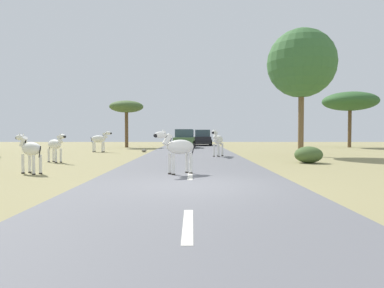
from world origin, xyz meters
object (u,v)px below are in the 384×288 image
at_px(tree_1, 303,63).
at_px(tree_4, 352,101).
at_px(car_0, 186,139).
at_px(car_1, 204,138).
at_px(zebra_0, 219,140).
at_px(zebra_1, 101,139).
at_px(zebra_4, 32,149).
at_px(zebra_3, 57,145).
at_px(bush_2, 310,155).
at_px(rock_0, 146,151).
at_px(tree_5, 128,107).
at_px(zebra_2, 180,148).

bearing_deg(tree_1, tree_4, 54.74).
distance_m(car_0, car_1, 6.23).
xyz_separation_m(zebra_0, tree_4, (14.17, 13.76, 3.54)).
xyz_separation_m(zebra_1, car_0, (6.28, 6.58, -0.12)).
xyz_separation_m(zebra_0, zebra_4, (-7.37, -8.26, -0.15)).
xyz_separation_m(zebra_3, tree_1, (13.68, 4.96, 4.97)).
bearing_deg(bush_2, rock_0, 135.12).
relative_size(car_1, bush_2, 3.24).
bearing_deg(zebra_1, tree_4, 120.67).
bearing_deg(bush_2, zebra_1, 143.45).
relative_size(zebra_1, bush_2, 1.28).
bearing_deg(bush_2, zebra_3, 178.59).
distance_m(tree_4, rock_0, 21.56).
bearing_deg(tree_1, zebra_3, -160.09).
relative_size(zebra_0, tree_4, 0.30).
xyz_separation_m(car_0, car_1, (1.88, 5.94, 0.00)).
bearing_deg(tree_5, zebra_2, -74.97).
bearing_deg(zebra_4, tree_1, -19.61).
xyz_separation_m(zebra_4, tree_1, (12.76, 9.60, 4.97)).
height_order(zebra_2, tree_1, tree_1).
relative_size(car_1, tree_5, 0.94).
relative_size(zebra_2, car_1, 0.35).
bearing_deg(tree_1, tree_5, 137.58).
bearing_deg(zebra_3, tree_1, 147.89).
xyz_separation_m(tree_4, tree_5, (-22.21, -0.14, -0.58)).
xyz_separation_m(zebra_0, zebra_1, (-8.54, 5.46, -0.05)).
relative_size(zebra_1, zebra_3, 1.17).
relative_size(zebra_1, car_0, 0.39).
bearing_deg(rock_0, zebra_3, -109.31).
bearing_deg(tree_1, rock_0, 159.35).
relative_size(car_0, tree_5, 0.95).
distance_m(zebra_3, tree_1, 15.38).
distance_m(tree_5, rock_0, 9.60).
relative_size(zebra_1, tree_5, 0.37).
height_order(zebra_0, tree_1, tree_1).
bearing_deg(car_1, zebra_0, 91.64).
bearing_deg(tree_4, rock_0, -156.41).
relative_size(zebra_3, tree_4, 0.27).
bearing_deg(zebra_2, zebra_3, 17.93).
bearing_deg(bush_2, zebra_0, 136.42).
bearing_deg(zebra_3, tree_5, -142.84).
xyz_separation_m(tree_1, rock_0, (-10.55, 3.98, -5.74)).
xyz_separation_m(zebra_4, car_0, (5.11, 20.30, -0.03)).
xyz_separation_m(car_0, bush_2, (6.38, -15.96, -0.44)).
height_order(zebra_0, rock_0, zebra_0).
bearing_deg(tree_4, car_0, -174.05).
bearing_deg(zebra_1, zebra_2, 35.15).
height_order(car_1, bush_2, car_1).
height_order(zebra_4, car_0, car_0).
bearing_deg(rock_0, zebra_4, -99.23).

